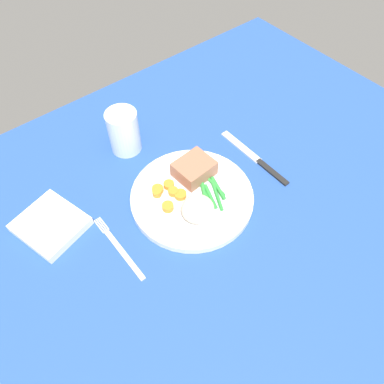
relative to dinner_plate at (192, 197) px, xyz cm
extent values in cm
cube|color=#234793|center=(3.82, -0.88, -1.80)|extent=(120.00, 90.00, 2.00)
cylinder|color=white|center=(0.00, 0.00, 0.00)|extent=(25.55, 25.55, 1.60)
cube|color=#936047|center=(3.45, 4.02, 2.59)|extent=(8.24, 7.16, 3.58)
ellipsoid|color=beige|center=(-2.30, -4.60, 3.02)|extent=(6.52, 6.38, 4.43)
cylinder|color=orange|center=(-2.08, 1.24, 1.31)|extent=(2.55, 2.55, 1.03)
cylinder|color=orange|center=(-2.76, 2.74, 1.37)|extent=(2.13, 2.13, 1.14)
cylinder|color=orange|center=(-5.58, 4.55, 1.44)|extent=(1.92, 1.92, 1.28)
cylinder|color=orange|center=(-5.92, 0.37, 1.43)|extent=(2.36, 2.36, 1.26)
cylinder|color=orange|center=(-2.37, 4.77, 1.34)|extent=(2.27, 2.27, 1.08)
cylinder|color=orange|center=(-4.89, 5.29, 1.30)|extent=(2.45, 2.45, 1.00)
cylinder|color=#2D8C38|center=(5.12, -1.58, 1.14)|extent=(1.00, 5.86, 0.68)
cylinder|color=#2D8C38|center=(2.28, -1.55, 1.12)|extent=(2.30, 5.49, 0.64)
cylinder|color=#2D8C38|center=(2.51, -2.91, 1.19)|extent=(2.81, 6.05, 0.79)
cylinder|color=#2D8C38|center=(2.38, -0.58, 1.22)|extent=(4.84, 7.34, 0.85)
cylinder|color=#2D8C38|center=(4.31, -3.41, 1.16)|extent=(4.01, 7.33, 0.72)
cylinder|color=#2D8C38|center=(5.17, -2.28, 1.21)|extent=(2.48, 6.06, 0.81)
cube|color=silver|center=(-18.13, -2.00, -0.60)|extent=(1.00, 13.00, 0.40)
cube|color=silver|center=(-18.73, 6.30, -0.60)|extent=(0.24, 3.60, 0.40)
cube|color=silver|center=(-18.33, 6.30, -0.60)|extent=(0.24, 3.60, 0.40)
cube|color=silver|center=(-17.93, 6.30, -0.60)|extent=(0.24, 3.60, 0.40)
cube|color=silver|center=(-17.53, 6.30, -0.60)|extent=(0.24, 3.60, 0.40)
cube|color=black|center=(18.43, -5.50, -0.60)|extent=(1.30, 9.00, 0.64)
cube|color=silver|center=(18.43, 4.50, -0.60)|extent=(1.70, 12.00, 0.40)
cylinder|color=silver|center=(-2.44, 21.26, 4.35)|extent=(7.00, 7.00, 10.31)
cylinder|color=silver|center=(-2.44, 21.26, 1.49)|extent=(6.44, 6.44, 4.58)
cube|color=white|center=(-25.98, 12.25, 0.16)|extent=(14.03, 14.80, 1.91)
camera|label=1|loc=(-28.51, -35.29, 62.37)|focal=34.60mm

